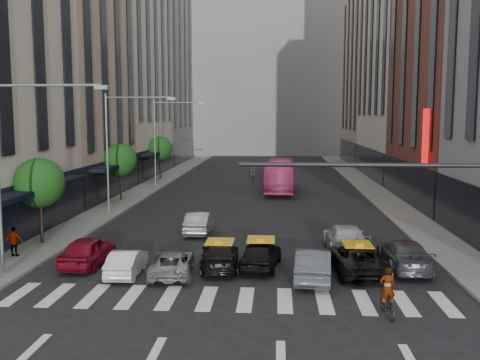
% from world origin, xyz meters
% --- Properties ---
extents(ground, '(160.00, 160.00, 0.00)m').
position_xyz_m(ground, '(0.00, 0.00, 0.00)').
color(ground, black).
rests_on(ground, ground).
extents(sidewalk_left, '(3.00, 96.00, 0.15)m').
position_xyz_m(sidewalk_left, '(-11.50, 30.00, 0.07)').
color(sidewalk_left, slate).
rests_on(sidewalk_left, ground).
extents(sidewalk_right, '(3.00, 96.00, 0.15)m').
position_xyz_m(sidewalk_right, '(11.50, 30.00, 0.07)').
color(sidewalk_right, slate).
rests_on(sidewalk_right, ground).
extents(building_left_b, '(8.00, 16.00, 24.00)m').
position_xyz_m(building_left_b, '(-17.00, 28.00, 12.00)').
color(building_left_b, tan).
rests_on(building_left_b, ground).
extents(building_left_c, '(8.00, 20.00, 36.00)m').
position_xyz_m(building_left_c, '(-17.00, 46.00, 18.00)').
color(building_left_c, beige).
rests_on(building_left_c, ground).
extents(building_left_d, '(8.00, 18.00, 30.00)m').
position_xyz_m(building_left_d, '(-17.00, 65.00, 15.00)').
color(building_left_d, gray).
rests_on(building_left_d, ground).
extents(building_right_b, '(8.00, 18.00, 26.00)m').
position_xyz_m(building_right_b, '(17.00, 27.00, 13.00)').
color(building_right_b, brown).
rests_on(building_right_b, ground).
extents(building_right_c, '(8.00, 20.00, 40.00)m').
position_xyz_m(building_right_c, '(17.00, 46.00, 20.00)').
color(building_right_c, beige).
rests_on(building_right_c, ground).
extents(building_right_d, '(8.00, 18.00, 28.00)m').
position_xyz_m(building_right_d, '(17.00, 65.00, 14.00)').
color(building_right_d, tan).
rests_on(building_right_d, ground).
extents(building_far, '(30.00, 10.00, 36.00)m').
position_xyz_m(building_far, '(0.00, 85.00, 18.00)').
color(building_far, gray).
rests_on(building_far, ground).
extents(tree_near, '(2.88, 2.88, 4.95)m').
position_xyz_m(tree_near, '(-11.80, 10.00, 3.65)').
color(tree_near, black).
rests_on(tree_near, sidewalk_left).
extents(tree_mid, '(2.88, 2.88, 4.95)m').
position_xyz_m(tree_mid, '(-11.80, 26.00, 3.65)').
color(tree_mid, black).
rests_on(tree_mid, sidewalk_left).
extents(tree_far, '(2.88, 2.88, 4.95)m').
position_xyz_m(tree_far, '(-11.80, 42.00, 3.65)').
color(tree_far, black).
rests_on(tree_far, sidewalk_left).
extents(streetlamp_near, '(5.38, 0.25, 9.00)m').
position_xyz_m(streetlamp_near, '(-10.04, 4.00, 5.90)').
color(streetlamp_near, gray).
rests_on(streetlamp_near, sidewalk_left).
extents(streetlamp_mid, '(5.38, 0.25, 9.00)m').
position_xyz_m(streetlamp_mid, '(-10.04, 20.00, 5.90)').
color(streetlamp_mid, gray).
rests_on(streetlamp_mid, sidewalk_left).
extents(streetlamp_far, '(5.38, 0.25, 9.00)m').
position_xyz_m(streetlamp_far, '(-10.04, 36.00, 5.90)').
color(streetlamp_far, gray).
rests_on(streetlamp_far, sidewalk_left).
extents(traffic_signal, '(10.10, 0.20, 6.00)m').
position_xyz_m(traffic_signal, '(7.69, -1.00, 4.47)').
color(traffic_signal, black).
rests_on(traffic_signal, ground).
extents(liberty_sign, '(0.30, 0.70, 4.00)m').
position_xyz_m(liberty_sign, '(12.60, 20.00, 6.00)').
color(liberty_sign, red).
rests_on(liberty_sign, ground).
extents(car_red, '(1.88, 4.44, 1.50)m').
position_xyz_m(car_red, '(-7.61, 6.02, 0.75)').
color(car_red, maroon).
rests_on(car_red, ground).
extents(car_white_front, '(1.42, 3.77, 1.23)m').
position_xyz_m(car_white_front, '(-5.20, 4.52, 0.61)').
color(car_white_front, silver).
rests_on(car_white_front, ground).
extents(car_silver, '(2.32, 4.36, 1.17)m').
position_xyz_m(car_silver, '(-3.07, 4.66, 0.58)').
color(car_silver, gray).
rests_on(car_silver, ground).
extents(taxi_left, '(2.18, 4.66, 1.32)m').
position_xyz_m(taxi_left, '(-0.93, 5.95, 0.66)').
color(taxi_left, black).
rests_on(taxi_left, ground).
extents(taxi_center, '(2.20, 4.37, 1.43)m').
position_xyz_m(taxi_center, '(1.08, 6.06, 0.71)').
color(taxi_center, black).
rests_on(taxi_center, ground).
extents(car_grey_mid, '(1.94, 4.60, 1.48)m').
position_xyz_m(car_grey_mid, '(3.54, 4.37, 0.74)').
color(car_grey_mid, '#43464B').
rests_on(car_grey_mid, ground).
extents(taxi_right, '(2.55, 5.05, 1.37)m').
position_xyz_m(taxi_right, '(5.71, 5.62, 0.69)').
color(taxi_right, black).
rests_on(taxi_right, ground).
extents(car_grey_curb, '(2.13, 5.04, 1.45)m').
position_xyz_m(car_grey_curb, '(8.11, 6.42, 0.73)').
color(car_grey_curb, '#3B3D42').
rests_on(car_grey_curb, ground).
extents(car_row2_left, '(1.52, 4.28, 1.40)m').
position_xyz_m(car_row2_left, '(-3.10, 13.72, 0.70)').
color(car_row2_left, '#9A999E').
rests_on(car_row2_left, ground).
extents(car_row2_right, '(2.21, 5.22, 1.50)m').
position_xyz_m(car_row2_right, '(5.66, 9.72, 0.75)').
color(car_row2_right, '#BABABA').
rests_on(car_row2_right, ground).
extents(bus, '(3.01, 11.32, 3.13)m').
position_xyz_m(bus, '(2.20, 33.34, 1.57)').
color(bus, '#E44388').
rests_on(bus, ground).
extents(motorcycle, '(0.77, 1.80, 0.92)m').
position_xyz_m(motorcycle, '(6.00, 0.07, 0.46)').
color(motorcycle, black).
rests_on(motorcycle, ground).
extents(rider, '(0.63, 0.45, 1.64)m').
position_xyz_m(rider, '(6.00, 0.07, 1.74)').
color(rider, gray).
rests_on(rider, motorcycle).
extents(pedestrian_far, '(0.94, 0.43, 1.58)m').
position_xyz_m(pedestrian_far, '(-11.86, 6.85, 0.94)').
color(pedestrian_far, gray).
rests_on(pedestrian_far, sidewalk_left).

